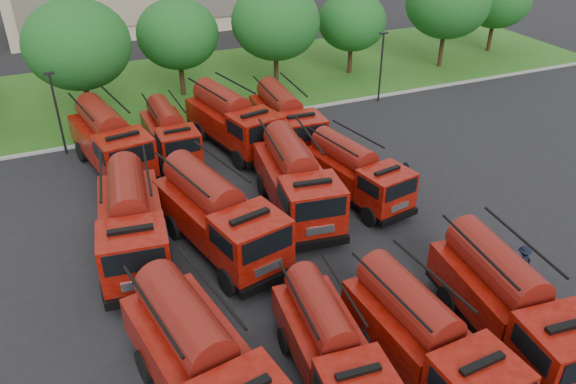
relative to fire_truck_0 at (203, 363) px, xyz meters
name	(u,v)px	position (x,y,z in m)	size (l,w,h in m)	color
ground	(346,277)	(7.28, 3.83, -1.80)	(140.00, 140.00, 0.00)	black
lawn	(190,85)	(7.28, 29.83, -1.74)	(70.00, 16.00, 0.12)	#225115
curb	(220,122)	(7.28, 21.73, -1.73)	(70.00, 0.30, 0.14)	gray
tree_2	(77,44)	(-0.72, 25.33, 3.56)	(6.72, 6.72, 8.22)	#382314
tree_3	(178,34)	(6.28, 27.83, 2.89)	(5.88, 5.88, 7.19)	#382314
tree_4	(276,22)	(13.28, 26.33, 3.42)	(6.55, 6.55, 8.01)	#382314
tree_5	(352,21)	(20.28, 27.33, 2.55)	(5.46, 5.46, 6.68)	#382314
tree_6	(448,2)	(28.28, 25.83, 3.69)	(6.89, 6.89, 8.42)	#382314
lamp_post_0	(57,109)	(-2.72, 21.03, 1.10)	(0.60, 0.25, 5.11)	black
lamp_post_1	(381,63)	(19.28, 21.03, 1.10)	(0.60, 0.25, 5.11)	black
fire_truck_0	(203,363)	(0.00, 0.00, 0.00)	(4.00, 8.18, 3.57)	black
fire_truck_1	(330,346)	(4.14, -0.67, -0.33)	(2.80, 6.57, 2.91)	black
fire_truck_2	(426,340)	(7.13, -1.79, -0.17)	(2.94, 7.22, 3.22)	black
fire_truck_3	(511,303)	(10.91, -1.62, -0.07)	(3.36, 7.74, 3.42)	black
fire_truck_4	(132,222)	(-0.65, 8.98, 0.00)	(3.62, 8.10, 3.57)	black
fire_truck_5	(218,215)	(2.97, 7.95, 0.03)	(4.46, 8.38, 3.63)	black
fire_truck_6	(296,180)	(7.47, 9.53, -0.01)	(3.72, 8.10, 3.55)	black
fire_truck_7	(356,172)	(10.82, 9.50, -0.26)	(3.49, 7.00, 3.05)	black
fire_truck_8	(110,140)	(-0.30, 17.89, 0.00)	(4.00, 8.16, 3.56)	black
fire_truck_9	(170,133)	(3.13, 18.17, -0.30)	(2.48, 6.56, 2.97)	black
fire_truck_10	(232,120)	(6.96, 17.96, -0.02)	(4.23, 8.12, 3.52)	black
fire_truck_11	(286,120)	(10.05, 16.91, -0.10)	(3.00, 7.53, 3.38)	black
firefighter_3	(519,276)	(14.15, 1.01, -1.80)	(0.99, 0.51, 1.53)	black
firefighter_4	(169,310)	(-0.14, 4.80, -1.80)	(0.75, 0.49, 1.54)	black
firefighter_5	(403,187)	(13.85, 9.47, -1.80)	(1.36, 0.59, 1.47)	black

